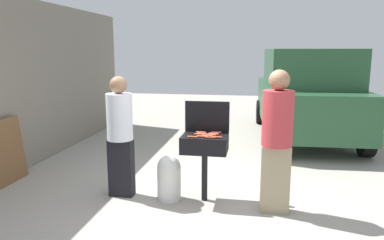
# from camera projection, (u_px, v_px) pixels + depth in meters

# --- Properties ---
(ground_plane) EXTENTS (24.00, 24.00, 0.00)m
(ground_plane) POSITION_uv_depth(u_px,v_px,m) (206.00, 202.00, 4.90)
(ground_plane) COLOR #9E998E
(house_wall_side) EXTENTS (0.24, 8.00, 2.86)m
(house_wall_side) POSITION_uv_depth(u_px,v_px,m) (18.00, 84.00, 6.17)
(house_wall_side) COLOR slate
(house_wall_side) RESTS_ON ground
(bbq_grill) EXTENTS (0.60, 0.44, 0.90)m
(bbq_grill) POSITION_uv_depth(u_px,v_px,m) (205.00, 146.00, 4.85)
(bbq_grill) COLOR black
(bbq_grill) RESTS_ON ground
(grill_lid_open) EXTENTS (0.60, 0.05, 0.42)m
(grill_lid_open) POSITION_uv_depth(u_px,v_px,m) (207.00, 117.00, 5.00)
(grill_lid_open) COLOR black
(grill_lid_open) RESTS_ON bbq_grill
(hot_dog_0) EXTENTS (0.13, 0.04, 0.03)m
(hot_dog_0) POSITION_uv_depth(u_px,v_px,m) (202.00, 134.00, 4.87)
(hot_dog_0) COLOR #C6593D
(hot_dog_0) RESTS_ON bbq_grill
(hot_dog_1) EXTENTS (0.13, 0.03, 0.03)m
(hot_dog_1) POSITION_uv_depth(u_px,v_px,m) (207.00, 136.00, 4.75)
(hot_dog_1) COLOR #C6593D
(hot_dog_1) RESTS_ON bbq_grill
(hot_dog_2) EXTENTS (0.13, 0.03, 0.03)m
(hot_dog_2) POSITION_uv_depth(u_px,v_px,m) (201.00, 132.00, 4.95)
(hot_dog_2) COLOR #B74C33
(hot_dog_2) RESTS_ON bbq_grill
(hot_dog_3) EXTENTS (0.13, 0.03, 0.03)m
(hot_dog_3) POSITION_uv_depth(u_px,v_px,m) (202.00, 136.00, 4.71)
(hot_dog_3) COLOR #C6593D
(hot_dog_3) RESTS_ON bbq_grill
(hot_dog_4) EXTENTS (0.13, 0.03, 0.03)m
(hot_dog_4) POSITION_uv_depth(u_px,v_px,m) (199.00, 134.00, 4.83)
(hot_dog_4) COLOR #C6593D
(hot_dog_4) RESTS_ON bbq_grill
(hot_dog_5) EXTENTS (0.13, 0.03, 0.03)m
(hot_dog_5) POSITION_uv_depth(u_px,v_px,m) (193.00, 137.00, 4.68)
(hot_dog_5) COLOR #B74C33
(hot_dog_5) RESTS_ON bbq_grill
(hot_dog_6) EXTENTS (0.13, 0.04, 0.03)m
(hot_dog_6) POSITION_uv_depth(u_px,v_px,m) (214.00, 134.00, 4.86)
(hot_dog_6) COLOR #AD4228
(hot_dog_6) RESTS_ON bbq_grill
(hot_dog_7) EXTENTS (0.13, 0.03, 0.03)m
(hot_dog_7) POSITION_uv_depth(u_px,v_px,m) (211.00, 135.00, 4.79)
(hot_dog_7) COLOR #B74C33
(hot_dog_7) RESTS_ON bbq_grill
(hot_dog_8) EXTENTS (0.13, 0.04, 0.03)m
(hot_dog_8) POSITION_uv_depth(u_px,v_px,m) (210.00, 138.00, 4.65)
(hot_dog_8) COLOR #AD4228
(hot_dog_8) RESTS_ON bbq_grill
(hot_dog_9) EXTENTS (0.13, 0.04, 0.03)m
(hot_dog_9) POSITION_uv_depth(u_px,v_px,m) (217.00, 137.00, 4.67)
(hot_dog_9) COLOR #AD4228
(hot_dog_9) RESTS_ON bbq_grill
(hot_dog_10) EXTENTS (0.13, 0.04, 0.03)m
(hot_dog_10) POSITION_uv_depth(u_px,v_px,m) (216.00, 133.00, 4.93)
(hot_dog_10) COLOR #C6593D
(hot_dog_10) RESTS_ON bbq_grill
(hot_dog_11) EXTENTS (0.13, 0.03, 0.03)m
(hot_dog_11) POSITION_uv_depth(u_px,v_px,m) (214.00, 134.00, 4.83)
(hot_dog_11) COLOR #B74C33
(hot_dog_11) RESTS_ON bbq_grill
(propane_tank) EXTENTS (0.32, 0.32, 0.62)m
(propane_tank) POSITION_uv_depth(u_px,v_px,m) (169.00, 177.00, 4.95)
(propane_tank) COLOR silver
(propane_tank) RESTS_ON ground
(person_left) EXTENTS (0.35, 0.35, 1.66)m
(person_left) POSITION_uv_depth(u_px,v_px,m) (120.00, 132.00, 4.99)
(person_left) COLOR black
(person_left) RESTS_ON ground
(person_right) EXTENTS (0.37, 0.37, 1.77)m
(person_right) POSITION_uv_depth(u_px,v_px,m) (277.00, 137.00, 4.47)
(person_right) COLOR gray
(person_right) RESTS_ON ground
(parked_minivan) EXTENTS (2.20, 4.49, 2.02)m
(parked_minivan) POSITION_uv_depth(u_px,v_px,m) (306.00, 93.00, 8.40)
(parked_minivan) COLOR #234C2D
(parked_minivan) RESTS_ON ground
(leaning_board) EXTENTS (0.14, 0.90, 0.98)m
(leaning_board) POSITION_uv_depth(u_px,v_px,m) (4.00, 153.00, 5.49)
(leaning_board) COLOR brown
(leaning_board) RESTS_ON ground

